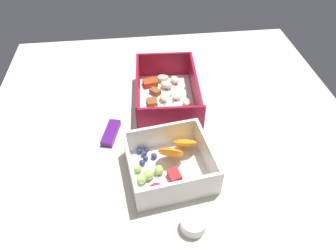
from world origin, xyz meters
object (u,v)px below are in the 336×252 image
(pasta_container, at_px, (166,94))
(paper_cup_liner, at_px, (193,223))
(fruit_bowl, at_px, (169,164))
(candy_bar, at_px, (111,133))

(pasta_container, bearing_deg, paper_cup_liner, -175.55)
(pasta_container, bearing_deg, fruit_bowl, 178.39)
(fruit_bowl, relative_size, candy_bar, 2.36)
(candy_bar, distance_m, paper_cup_liner, 0.26)
(candy_bar, xyz_separation_m, paper_cup_liner, (-0.22, -0.13, 0.00))
(pasta_container, xyz_separation_m, candy_bar, (-0.10, 0.13, -0.02))
(fruit_bowl, bearing_deg, pasta_container, -4.85)
(candy_bar, bearing_deg, paper_cup_liner, -149.27)
(fruit_bowl, bearing_deg, candy_bar, 45.29)
(paper_cup_liner, bearing_deg, candy_bar, 30.73)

